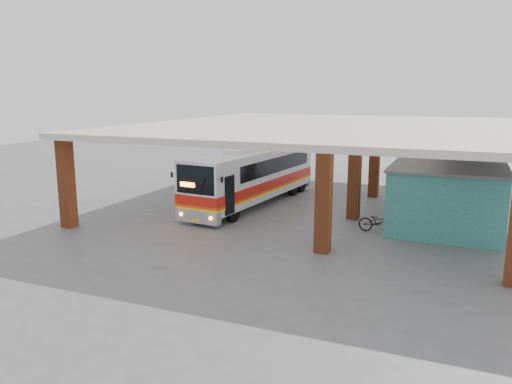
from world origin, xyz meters
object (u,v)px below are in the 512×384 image
Objects in this scene: coach_bus at (253,176)px; red_chair at (393,196)px; pedestrian at (321,228)px; motorcycle at (380,222)px.

coach_bus reaches higher than red_chair.
pedestrian reaches higher than red_chair.
motorcycle is 2.34× the size of red_chair.
red_chair is at bearing 5.82° from motorcycle.
coach_bus is 7.38× the size of pedestrian.
pedestrian is 10.17m from red_chair.
coach_bus reaches higher than motorcycle.
red_chair is (7.53, 3.63, -1.31)m from coach_bus.
pedestrian is at bearing 151.08° from motorcycle.
motorcycle is at bearing -17.15° from coach_bus.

